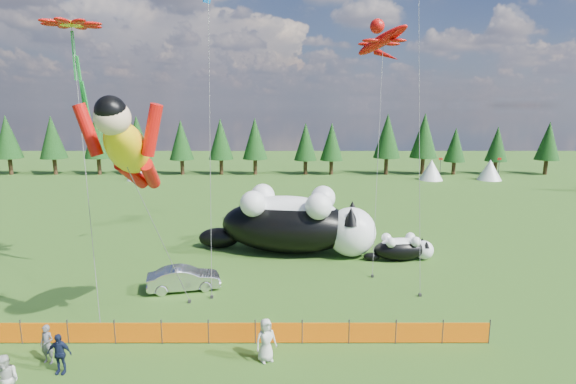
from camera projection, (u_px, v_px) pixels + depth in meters
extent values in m
plane|color=#163D0B|center=(240.00, 312.00, 22.19)|extent=(160.00, 160.00, 0.00)
cylinder|color=#262626|center=(21.00, 332.00, 19.13)|extent=(0.06, 0.06, 1.10)
cylinder|color=#262626|center=(68.00, 332.00, 19.13)|extent=(0.06, 0.06, 1.10)
cylinder|color=#262626|center=(115.00, 332.00, 19.13)|extent=(0.06, 0.06, 1.10)
cylinder|color=#262626|center=(162.00, 332.00, 19.14)|extent=(0.06, 0.06, 1.10)
cylinder|color=#262626|center=(208.00, 332.00, 19.14)|extent=(0.06, 0.06, 1.10)
cylinder|color=#262626|center=(255.00, 332.00, 19.14)|extent=(0.06, 0.06, 1.10)
cylinder|color=#262626|center=(302.00, 332.00, 19.14)|extent=(0.06, 0.06, 1.10)
cylinder|color=#262626|center=(349.00, 332.00, 19.14)|extent=(0.06, 0.06, 1.10)
cylinder|color=#262626|center=(396.00, 332.00, 19.14)|extent=(0.06, 0.06, 1.10)
cylinder|color=#262626|center=(443.00, 332.00, 19.14)|extent=(0.06, 0.06, 1.10)
cylinder|color=#262626|center=(489.00, 332.00, 19.15)|extent=(0.06, 0.06, 1.10)
cube|color=#FF6305|center=(45.00, 333.00, 19.14)|extent=(2.00, 0.04, 0.90)
cube|color=#FF6305|center=(92.00, 333.00, 19.14)|extent=(2.00, 0.04, 0.90)
cube|color=#FF6305|center=(138.00, 333.00, 19.14)|extent=(2.00, 0.04, 0.90)
cube|color=#FF6305|center=(185.00, 333.00, 19.15)|extent=(2.00, 0.04, 0.90)
cube|color=#FF6305|center=(232.00, 333.00, 19.15)|extent=(2.00, 0.04, 0.90)
cube|color=#FF6305|center=(279.00, 333.00, 19.15)|extent=(2.00, 0.04, 0.90)
cube|color=#FF6305|center=(326.00, 333.00, 19.15)|extent=(2.00, 0.04, 0.90)
cube|color=#FF6305|center=(372.00, 333.00, 19.15)|extent=(2.00, 0.04, 0.90)
cube|color=#FF6305|center=(419.00, 333.00, 19.15)|extent=(2.00, 0.04, 0.90)
cube|color=#FF6305|center=(466.00, 333.00, 19.15)|extent=(2.00, 0.04, 0.90)
ellipsoid|color=black|center=(288.00, 226.00, 30.98)|extent=(9.99, 5.99, 3.74)
ellipsoid|color=white|center=(288.00, 213.00, 30.81)|extent=(7.51, 4.35, 2.29)
sphere|color=white|center=(351.00, 232.00, 30.24)|extent=(3.32, 3.32, 3.32)
sphere|color=#EB5B81|center=(372.00, 233.00, 29.99)|extent=(0.47, 0.47, 0.47)
ellipsoid|color=black|center=(219.00, 238.00, 32.09)|extent=(3.12, 1.96, 1.45)
cone|color=black|center=(351.00, 216.00, 29.03)|extent=(1.16, 1.16, 1.16)
cone|color=black|center=(352.00, 209.00, 30.96)|extent=(1.16, 1.16, 1.16)
sphere|color=white|center=(323.00, 198.00, 31.54)|extent=(1.75, 1.75, 1.75)
sphere|color=white|center=(319.00, 206.00, 28.94)|extent=(1.75, 1.75, 1.75)
sphere|color=white|center=(263.00, 196.00, 32.32)|extent=(1.75, 1.75, 1.75)
sphere|color=white|center=(253.00, 204.00, 29.71)|extent=(1.75, 1.75, 1.75)
ellipsoid|color=black|center=(400.00, 250.00, 29.55)|extent=(3.65, 1.94, 1.41)
ellipsoid|color=white|center=(400.00, 244.00, 29.48)|extent=(2.75, 1.40, 0.86)
sphere|color=white|center=(424.00, 250.00, 29.70)|extent=(1.25, 1.25, 1.25)
sphere|color=#EB5B81|center=(432.00, 250.00, 29.75)|extent=(0.18, 0.18, 0.18)
ellipsoid|color=black|center=(372.00, 257.00, 29.47)|extent=(1.14, 0.64, 0.55)
cone|color=black|center=(427.00, 244.00, 29.24)|extent=(0.44, 0.44, 0.44)
cone|color=black|center=(422.00, 241.00, 29.98)|extent=(0.44, 0.44, 0.44)
sphere|color=white|center=(410.00, 237.00, 29.99)|extent=(0.66, 0.66, 0.66)
sphere|color=white|center=(416.00, 242.00, 29.00)|extent=(0.66, 0.66, 0.66)
sphere|color=white|center=(386.00, 238.00, 29.86)|extent=(0.66, 0.66, 0.66)
sphere|color=white|center=(391.00, 242.00, 28.86)|extent=(0.66, 0.66, 0.66)
imported|color=silver|center=(184.00, 278.00, 24.75)|extent=(4.17, 2.28, 1.30)
imported|color=#5B5A5F|center=(47.00, 344.00, 17.67)|extent=(0.65, 0.50, 1.58)
imported|color=beige|center=(6.00, 381.00, 15.16)|extent=(0.93, 0.61, 1.79)
imported|color=#131B36|center=(59.00, 354.00, 16.98)|extent=(0.96, 0.52, 1.60)
imported|color=beige|center=(266.00, 340.00, 17.78)|extent=(1.03, 0.89, 1.78)
cylinder|color=#595959|center=(162.00, 234.00, 20.55)|extent=(0.03, 0.03, 9.11)
cube|color=#262626|center=(189.00, 301.00, 23.20)|extent=(0.15, 0.15, 0.16)
cylinder|color=#595959|center=(378.00, 147.00, 29.41)|extent=(0.03, 0.03, 16.83)
cube|color=#262626|center=(372.00, 276.00, 26.65)|extent=(0.15, 0.15, 0.16)
cylinder|color=#595959|center=(85.00, 169.00, 21.17)|extent=(0.03, 0.03, 14.78)
cube|color=#262626|center=(101.00, 330.00, 20.21)|extent=(0.15, 0.15, 0.16)
cube|color=#198C30|center=(76.00, 80.00, 22.66)|extent=(0.22, 0.22, 4.77)
cylinder|color=#595959|center=(210.00, 144.00, 24.08)|extent=(0.03, 0.03, 16.18)
cube|color=#262626|center=(212.00, 297.00, 23.76)|extent=(0.15, 0.15, 0.16)
cylinder|color=#595959|center=(419.00, 88.00, 26.01)|extent=(0.03, 0.03, 23.30)
cube|color=#262626|center=(420.00, 295.00, 23.98)|extent=(0.15, 0.15, 0.16)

